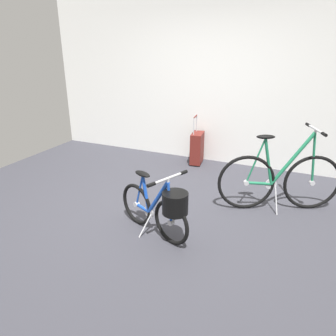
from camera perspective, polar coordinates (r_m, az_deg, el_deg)
ground_plane at (r=4.01m, az=-1.76°, el=-8.10°), size 6.18×6.18×0.00m
back_wall at (r=5.58m, az=8.32°, el=15.99°), size 6.18×0.10×2.95m
folding_bike_foreground at (r=3.40m, az=-1.25°, el=-6.85°), size 0.99×0.55×0.74m
display_bike_left at (r=4.21m, az=18.97°, el=-1.95°), size 1.40×0.71×1.05m
rolling_suitcase at (r=5.57m, az=5.12°, el=3.57°), size 0.23×0.38×0.83m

